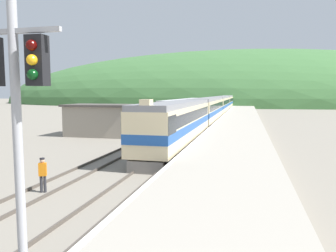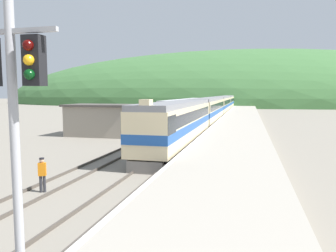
# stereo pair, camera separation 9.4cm
# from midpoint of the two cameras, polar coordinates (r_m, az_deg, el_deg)

# --- Properties ---
(track_main) EXTENTS (1.52, 180.00, 0.16)m
(track_main) POSITION_cam_midpoint_polar(r_m,az_deg,el_deg) (69.53, 8.69, 1.73)
(track_main) COLOR #4C443D
(track_main) RESTS_ON ground
(track_siding) EXTENTS (1.51, 180.00, 0.16)m
(track_siding) POSITION_cam_midpoint_polar(r_m,az_deg,el_deg) (69.97, 5.50, 1.80)
(track_siding) COLOR #4C443D
(track_siding) RESTS_ON ground
(platform) EXTENTS (6.27, 140.00, 0.94)m
(platform) POSITION_cam_midpoint_polar(r_m,az_deg,el_deg) (49.31, 12.20, 0.49)
(platform) COLOR #9E9689
(platform) RESTS_ON ground
(distant_hills) EXTENTS (230.62, 103.78, 47.99)m
(distant_hills) POSITION_cam_midpoint_polar(r_m,az_deg,el_deg) (155.61, 11.47, 3.85)
(distant_hills) COLOR #3D6B38
(distant_hills) RESTS_ON ground
(station_shed) EXTENTS (7.89, 4.69, 3.61)m
(station_shed) POSITION_cam_midpoint_polar(r_m,az_deg,el_deg) (38.25, -11.65, 1.06)
(station_shed) COLOR gray
(station_shed) RESTS_ON ground
(express_train_lead_car) EXTENTS (2.95, 20.23, 4.51)m
(express_train_lead_car) POSITION_cam_midpoint_polar(r_m,az_deg,el_deg) (29.04, 1.70, 0.60)
(express_train_lead_car) COLOR black
(express_train_lead_car) RESTS_ON ground
(carriage_second) EXTENTS (2.94, 22.67, 4.15)m
(carriage_second) POSITION_cam_midpoint_polar(r_m,az_deg,el_deg) (51.28, 6.94, 2.78)
(carriage_second) COLOR black
(carriage_second) RESTS_ON ground
(carriage_third) EXTENTS (2.94, 22.67, 4.15)m
(carriage_third) POSITION_cam_midpoint_polar(r_m,az_deg,el_deg) (74.70, 9.07, 3.67)
(carriage_third) COLOR black
(carriage_third) RESTS_ON ground
(carriage_fourth) EXTENTS (2.94, 22.67, 4.15)m
(carriage_fourth) POSITION_cam_midpoint_polar(r_m,az_deg,el_deg) (98.18, 10.18, 4.14)
(carriage_fourth) COLOR black
(carriage_fourth) RESTS_ON ground
(siding_train) EXTENTS (2.90, 28.43, 3.89)m
(siding_train) POSITION_cam_midpoint_polar(r_m,az_deg,el_deg) (55.05, 3.29, 2.75)
(siding_train) COLOR black
(siding_train) RESTS_ON ground
(signal_mast_main) EXTENTS (2.20, 0.42, 7.05)m
(signal_mast_main) POSITION_cam_midpoint_polar(r_m,az_deg,el_deg) (7.59, -25.33, 3.12)
(signal_mast_main) COLOR #9E9EA3
(signal_mast_main) RESTS_ON ground
(track_worker) EXTENTS (0.42, 0.34, 1.73)m
(track_worker) POSITION_cam_midpoint_polar(r_m,az_deg,el_deg) (17.36, -21.13, -7.61)
(track_worker) COLOR #2D2D33
(track_worker) RESTS_ON ground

